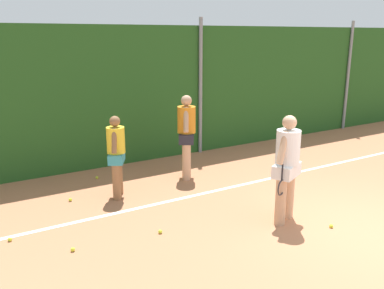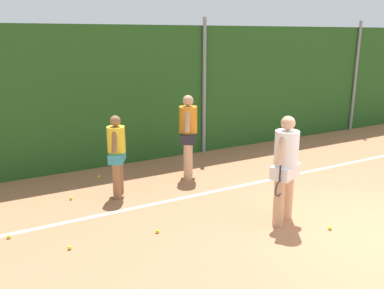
# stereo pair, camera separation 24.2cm
# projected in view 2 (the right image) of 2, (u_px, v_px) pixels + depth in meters

# --- Properties ---
(ground_plane) EXTENTS (31.70, 31.70, 0.00)m
(ground_plane) POSITION_uv_depth(u_px,v_px,m) (304.00, 200.00, 8.17)
(ground_plane) COLOR #B2704C
(hedge_fence_backdrop) EXTENTS (20.61, 0.25, 3.44)m
(hedge_fence_backdrop) POSITION_uv_depth(u_px,v_px,m) (201.00, 90.00, 11.24)
(hedge_fence_backdrop) COLOR #23511E
(hedge_fence_backdrop) RESTS_ON ground_plane
(fence_post_center) EXTENTS (0.10, 0.10, 3.66)m
(fence_post_center) POSITION_uv_depth(u_px,v_px,m) (204.00, 87.00, 11.06)
(fence_post_center) COLOR gray
(fence_post_center) RESTS_ON ground_plane
(fence_post_right) EXTENTS (0.10, 0.10, 3.66)m
(fence_post_right) POSITION_uv_depth(u_px,v_px,m) (355.00, 77.00, 13.83)
(fence_post_right) COLOR gray
(fence_post_right) RESTS_ON ground_plane
(court_baseline_paint) EXTENTS (15.06, 0.10, 0.01)m
(court_baseline_paint) POSITION_uv_depth(u_px,v_px,m) (264.00, 181.00, 9.25)
(court_baseline_paint) COLOR white
(court_baseline_paint) RESTS_ON ground_plane
(player_foreground_near) EXTENTS (0.78, 0.53, 1.91)m
(player_foreground_near) POSITION_uv_depth(u_px,v_px,m) (285.00, 164.00, 6.97)
(player_foreground_near) COLOR tan
(player_foreground_near) RESTS_ON ground_plane
(player_midcourt) EXTENTS (0.48, 0.73, 1.68)m
(player_midcourt) POSITION_uv_depth(u_px,v_px,m) (117.00, 152.00, 8.19)
(player_midcourt) COLOR #8C603D
(player_midcourt) RESTS_ON ground_plane
(player_backcourt_far) EXTENTS (0.57, 0.70, 1.91)m
(player_backcourt_far) POSITION_uv_depth(u_px,v_px,m) (188.00, 132.00, 9.26)
(player_backcourt_far) COLOR tan
(player_backcourt_far) RESTS_ON ground_plane
(tennis_ball_0) EXTENTS (0.07, 0.07, 0.07)m
(tennis_ball_0) POSITION_uv_depth(u_px,v_px,m) (69.00, 248.00, 6.30)
(tennis_ball_0) COLOR #CCDB33
(tennis_ball_0) RESTS_ON ground_plane
(tennis_ball_1) EXTENTS (0.07, 0.07, 0.07)m
(tennis_ball_1) POSITION_uv_depth(u_px,v_px,m) (157.00, 231.00, 6.82)
(tennis_ball_1) COLOR #CCDB33
(tennis_ball_1) RESTS_ON ground_plane
(tennis_ball_2) EXTENTS (0.07, 0.07, 0.07)m
(tennis_ball_2) POSITION_uv_depth(u_px,v_px,m) (99.00, 177.00, 9.44)
(tennis_ball_2) COLOR #CCDB33
(tennis_ball_2) RESTS_ON ground_plane
(tennis_ball_3) EXTENTS (0.07, 0.07, 0.07)m
(tennis_ball_3) POSITION_uv_depth(u_px,v_px,m) (9.00, 237.00, 6.64)
(tennis_ball_3) COLOR #CCDB33
(tennis_ball_3) RESTS_ON ground_plane
(tennis_ball_4) EXTENTS (0.07, 0.07, 0.07)m
(tennis_ball_4) POSITION_uv_depth(u_px,v_px,m) (71.00, 198.00, 8.20)
(tennis_ball_4) COLOR #CCDB33
(tennis_ball_4) RESTS_ON ground_plane
(tennis_ball_7) EXTENTS (0.07, 0.07, 0.07)m
(tennis_ball_7) POSITION_uv_depth(u_px,v_px,m) (330.00, 228.00, 6.94)
(tennis_ball_7) COLOR #CCDB33
(tennis_ball_7) RESTS_ON ground_plane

